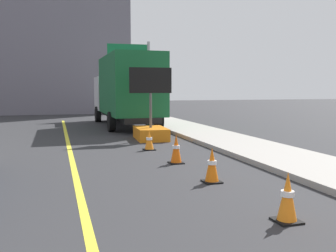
{
  "coord_description": "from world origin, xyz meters",
  "views": [
    {
      "loc": [
        -0.36,
        0.98,
        1.9
      ],
      "look_at": [
        1.29,
        6.41,
        1.33
      ],
      "focal_mm": 39.45,
      "sensor_mm": 36.0,
      "label": 1
    }
  ],
  "objects_px": {
    "traffic_cone_near_sign": "(287,197)",
    "traffic_cone_far_lane": "(176,149)",
    "box_truck": "(126,90)",
    "traffic_cone_mid_lane": "(212,165)",
    "traffic_cone_curbside": "(149,140)",
    "highway_guide_sign": "(137,66)",
    "arrow_board_trailer": "(151,127)"
  },
  "relations": [
    {
      "from": "arrow_board_trailer",
      "to": "traffic_cone_mid_lane",
      "type": "xyz_separation_m",
      "value": [
        -0.39,
        -6.64,
        -0.12
      ]
    },
    {
      "from": "arrow_board_trailer",
      "to": "traffic_cone_far_lane",
      "type": "xyz_separation_m",
      "value": [
        -0.49,
        -4.58,
        -0.11
      ]
    },
    {
      "from": "highway_guide_sign",
      "to": "arrow_board_trailer",
      "type": "bearing_deg",
      "value": -99.4
    },
    {
      "from": "highway_guide_sign",
      "to": "box_truck",
      "type": "bearing_deg",
      "value": -107.64
    },
    {
      "from": "traffic_cone_mid_lane",
      "to": "traffic_cone_curbside",
      "type": "bearing_deg",
      "value": 93.36
    },
    {
      "from": "traffic_cone_near_sign",
      "to": "traffic_cone_far_lane",
      "type": "bearing_deg",
      "value": 92.79
    },
    {
      "from": "traffic_cone_near_sign",
      "to": "traffic_cone_mid_lane",
      "type": "bearing_deg",
      "value": 92.93
    },
    {
      "from": "traffic_cone_near_sign",
      "to": "highway_guide_sign",
      "type": "bearing_deg",
      "value": 84.13
    },
    {
      "from": "box_truck",
      "to": "highway_guide_sign",
      "type": "xyz_separation_m",
      "value": [
        1.72,
        5.4,
        1.55
      ]
    },
    {
      "from": "traffic_cone_near_sign",
      "to": "traffic_cone_far_lane",
      "type": "distance_m",
      "value": 4.46
    },
    {
      "from": "traffic_cone_far_lane",
      "to": "traffic_cone_mid_lane",
      "type": "bearing_deg",
      "value": -87.37
    },
    {
      "from": "box_truck",
      "to": "traffic_cone_far_lane",
      "type": "xyz_separation_m",
      "value": [
        -0.5,
        -9.65,
        -1.5
      ]
    },
    {
      "from": "arrow_board_trailer",
      "to": "highway_guide_sign",
      "type": "relative_size",
      "value": 0.54
    },
    {
      "from": "highway_guide_sign",
      "to": "traffic_cone_far_lane",
      "type": "xyz_separation_m",
      "value": [
        -2.22,
        -15.05,
        -3.05
      ]
    },
    {
      "from": "highway_guide_sign",
      "to": "traffic_cone_curbside",
      "type": "bearing_deg",
      "value": -100.5
    },
    {
      "from": "traffic_cone_near_sign",
      "to": "traffic_cone_far_lane",
      "type": "xyz_separation_m",
      "value": [
        -0.22,
        4.45,
        0.01
      ]
    },
    {
      "from": "traffic_cone_far_lane",
      "to": "box_truck",
      "type": "bearing_deg",
      "value": 87.01
    },
    {
      "from": "arrow_board_trailer",
      "to": "traffic_cone_curbside",
      "type": "relative_size",
      "value": 4.33
    },
    {
      "from": "box_truck",
      "to": "highway_guide_sign",
      "type": "height_order",
      "value": "highway_guide_sign"
    },
    {
      "from": "highway_guide_sign",
      "to": "traffic_cone_mid_lane",
      "type": "xyz_separation_m",
      "value": [
        -2.13,
        -17.11,
        -3.07
      ]
    },
    {
      "from": "arrow_board_trailer",
      "to": "traffic_cone_curbside",
      "type": "distance_m",
      "value": 2.45
    },
    {
      "from": "traffic_cone_near_sign",
      "to": "traffic_cone_mid_lane",
      "type": "relative_size",
      "value": 1.0
    },
    {
      "from": "traffic_cone_far_lane",
      "to": "highway_guide_sign",
      "type": "bearing_deg",
      "value": 81.61
    },
    {
      "from": "box_truck",
      "to": "highway_guide_sign",
      "type": "relative_size",
      "value": 1.6
    },
    {
      "from": "box_truck",
      "to": "traffic_cone_near_sign",
      "type": "height_order",
      "value": "box_truck"
    },
    {
      "from": "highway_guide_sign",
      "to": "traffic_cone_near_sign",
      "type": "height_order",
      "value": "highway_guide_sign"
    },
    {
      "from": "traffic_cone_far_lane",
      "to": "traffic_cone_near_sign",
      "type": "bearing_deg",
      "value": -87.21
    },
    {
      "from": "box_truck",
      "to": "traffic_cone_far_lane",
      "type": "bearing_deg",
      "value": -92.99
    },
    {
      "from": "box_truck",
      "to": "traffic_cone_mid_lane",
      "type": "bearing_deg",
      "value": -92.0
    },
    {
      "from": "highway_guide_sign",
      "to": "traffic_cone_curbside",
      "type": "relative_size",
      "value": 8.02
    },
    {
      "from": "traffic_cone_mid_lane",
      "to": "highway_guide_sign",
      "type": "bearing_deg",
      "value": 82.92
    },
    {
      "from": "traffic_cone_mid_lane",
      "to": "traffic_cone_curbside",
      "type": "relative_size",
      "value": 1.17
    }
  ]
}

